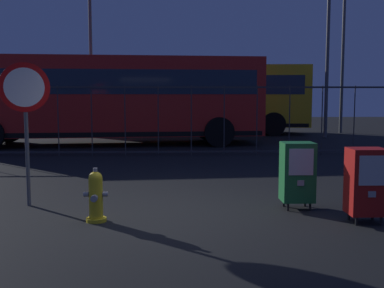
{
  "coord_description": "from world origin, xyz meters",
  "views": [
    {
      "loc": [
        0.02,
        -6.87,
        1.74
      ],
      "look_at": [
        0.3,
        1.2,
        0.9
      ],
      "focal_mm": 44.57,
      "sensor_mm": 36.0,
      "label": 1
    }
  ],
  "objects_px": {
    "newspaper_box_secondary": "(366,181)",
    "stop_sign": "(25,104)",
    "fire_hydrant": "(96,196)",
    "bus_far": "(188,95)",
    "street_light_far_left": "(328,26)",
    "street_light_near_left": "(343,45)",
    "street_light_near_right": "(91,42)",
    "bus_near": "(108,96)",
    "newspaper_box_primary": "(297,172)"
  },
  "relations": [
    {
      "from": "newspaper_box_secondary",
      "to": "stop_sign",
      "type": "height_order",
      "value": "stop_sign"
    },
    {
      "from": "fire_hydrant",
      "to": "bus_far",
      "type": "distance_m",
      "value": 15.13
    },
    {
      "from": "street_light_far_left",
      "to": "street_light_near_left",
      "type": "bearing_deg",
      "value": 57.77
    },
    {
      "from": "newspaper_box_secondary",
      "to": "bus_far",
      "type": "xyz_separation_m",
      "value": [
        -2.0,
        15.16,
        1.14
      ]
    },
    {
      "from": "street_light_near_right",
      "to": "stop_sign",
      "type": "bearing_deg",
      "value": -84.5
    },
    {
      "from": "newspaper_box_secondary",
      "to": "bus_far",
      "type": "height_order",
      "value": "bus_far"
    },
    {
      "from": "newspaper_box_secondary",
      "to": "bus_near",
      "type": "distance_m",
      "value": 11.53
    },
    {
      "from": "fire_hydrant",
      "to": "street_light_near_left",
      "type": "height_order",
      "value": "street_light_near_left"
    },
    {
      "from": "street_light_near_left",
      "to": "bus_near",
      "type": "bearing_deg",
      "value": -154.16
    },
    {
      "from": "newspaper_box_secondary",
      "to": "newspaper_box_primary",
      "type": "bearing_deg",
      "value": 131.45
    },
    {
      "from": "fire_hydrant",
      "to": "street_light_near_left",
      "type": "bearing_deg",
      "value": 60.05
    },
    {
      "from": "fire_hydrant",
      "to": "bus_near",
      "type": "height_order",
      "value": "bus_near"
    },
    {
      "from": "fire_hydrant",
      "to": "bus_far",
      "type": "xyz_separation_m",
      "value": [
        1.67,
        14.98,
        1.36
      ]
    },
    {
      "from": "newspaper_box_primary",
      "to": "bus_near",
      "type": "relative_size",
      "value": 0.1
    },
    {
      "from": "fire_hydrant",
      "to": "newspaper_box_secondary",
      "type": "height_order",
      "value": "newspaper_box_secondary"
    },
    {
      "from": "bus_far",
      "to": "fire_hydrant",
      "type": "bearing_deg",
      "value": -91.77
    },
    {
      "from": "bus_near",
      "to": "street_light_far_left",
      "type": "bearing_deg",
      "value": 11.78
    },
    {
      "from": "street_light_near_left",
      "to": "street_light_far_left",
      "type": "relative_size",
      "value": 0.88
    },
    {
      "from": "fire_hydrant",
      "to": "newspaper_box_secondary",
      "type": "bearing_deg",
      "value": -2.79
    },
    {
      "from": "stop_sign",
      "to": "street_light_far_left",
      "type": "height_order",
      "value": "street_light_far_left"
    },
    {
      "from": "newspaper_box_secondary",
      "to": "stop_sign",
      "type": "bearing_deg",
      "value": 166.74
    },
    {
      "from": "fire_hydrant",
      "to": "street_light_near_left",
      "type": "xyz_separation_m",
      "value": [
        8.62,
        14.96,
        3.61
      ]
    },
    {
      "from": "street_light_far_left",
      "to": "newspaper_box_primary",
      "type": "bearing_deg",
      "value": -109.44
    },
    {
      "from": "stop_sign",
      "to": "bus_far",
      "type": "relative_size",
      "value": 0.21
    },
    {
      "from": "street_light_near_left",
      "to": "street_light_near_right",
      "type": "distance_m",
      "value": 11.13
    },
    {
      "from": "street_light_near_left",
      "to": "street_light_near_right",
      "type": "bearing_deg",
      "value": -175.51
    },
    {
      "from": "fire_hydrant",
      "to": "newspaper_box_primary",
      "type": "distance_m",
      "value": 3.03
    },
    {
      "from": "fire_hydrant",
      "to": "stop_sign",
      "type": "relative_size",
      "value": 0.33
    },
    {
      "from": "bus_far",
      "to": "street_light_far_left",
      "type": "xyz_separation_m",
      "value": [
        5.54,
        -2.25,
        2.74
      ]
    },
    {
      "from": "street_light_near_right",
      "to": "newspaper_box_secondary",
      "type": "bearing_deg",
      "value": -66.68
    },
    {
      "from": "street_light_near_left",
      "to": "street_light_far_left",
      "type": "distance_m",
      "value": 2.69
    },
    {
      "from": "newspaper_box_secondary",
      "to": "bus_far",
      "type": "relative_size",
      "value": 0.1
    },
    {
      "from": "newspaper_box_secondary",
      "to": "street_light_near_left",
      "type": "xyz_separation_m",
      "value": [
        4.95,
        15.14,
        3.39
      ]
    },
    {
      "from": "newspaper_box_primary",
      "to": "stop_sign",
      "type": "bearing_deg",
      "value": 175.49
    },
    {
      "from": "stop_sign",
      "to": "street_light_near_right",
      "type": "xyz_separation_m",
      "value": [
        -1.26,
        13.12,
        2.35
      ]
    },
    {
      "from": "stop_sign",
      "to": "street_light_near_left",
      "type": "distance_m",
      "value": 17.26
    },
    {
      "from": "newspaper_box_primary",
      "to": "bus_far",
      "type": "relative_size",
      "value": 0.1
    },
    {
      "from": "newspaper_box_primary",
      "to": "street_light_near_right",
      "type": "distance_m",
      "value": 14.89
    },
    {
      "from": "newspaper_box_primary",
      "to": "bus_near",
      "type": "bearing_deg",
      "value": 113.59
    },
    {
      "from": "street_light_near_right",
      "to": "fire_hydrant",
      "type": "bearing_deg",
      "value": -80.03
    },
    {
      "from": "street_light_far_left",
      "to": "newspaper_box_secondary",
      "type": "bearing_deg",
      "value": -105.32
    },
    {
      "from": "newspaper_box_secondary",
      "to": "fire_hydrant",
      "type": "bearing_deg",
      "value": 177.21
    },
    {
      "from": "newspaper_box_primary",
      "to": "street_light_far_left",
      "type": "bearing_deg",
      "value": 70.56
    },
    {
      "from": "fire_hydrant",
      "to": "bus_near",
      "type": "relative_size",
      "value": 0.07
    },
    {
      "from": "bus_far",
      "to": "street_light_near_left",
      "type": "distance_m",
      "value": 7.31
    },
    {
      "from": "fire_hydrant",
      "to": "newspaper_box_primary",
      "type": "height_order",
      "value": "newspaper_box_primary"
    },
    {
      "from": "newspaper_box_primary",
      "to": "street_light_far_left",
      "type": "height_order",
      "value": "street_light_far_left"
    },
    {
      "from": "bus_near",
      "to": "street_light_near_left",
      "type": "height_order",
      "value": "street_light_near_left"
    },
    {
      "from": "newspaper_box_secondary",
      "to": "bus_far",
      "type": "bearing_deg",
      "value": 97.53
    },
    {
      "from": "newspaper_box_primary",
      "to": "street_light_far_left",
      "type": "relative_size",
      "value": 0.13
    }
  ]
}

